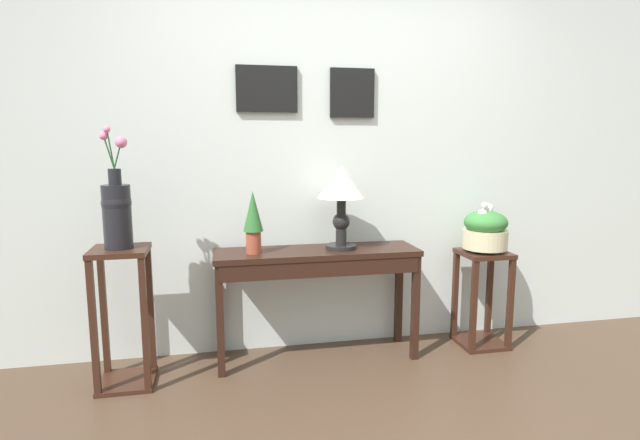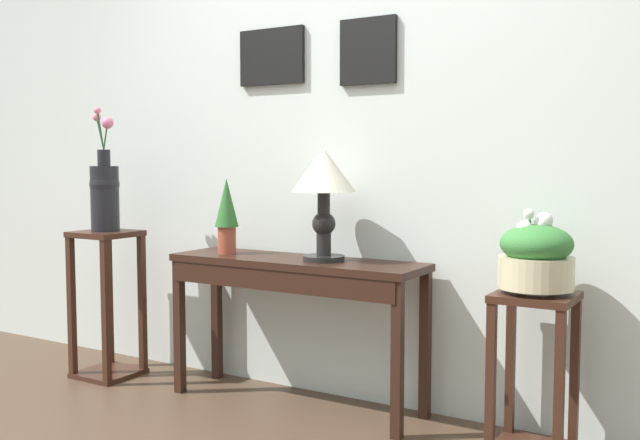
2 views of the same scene
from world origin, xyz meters
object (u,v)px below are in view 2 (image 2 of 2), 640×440
object	(u,v)px
potted_plant_on_console	(227,212)
flower_vase_tall_left	(105,190)
pedestal_stand_left	(107,304)
planter_bowl_wide_right	(536,257)
console_table	(293,281)
pedestal_stand_right	(533,375)
table_lamp	(324,180)

from	to	relation	value
potted_plant_on_console	flower_vase_tall_left	distance (m)	0.77
pedestal_stand_left	planter_bowl_wide_right	distance (m)	2.35
pedestal_stand_left	flower_vase_tall_left	distance (m)	0.63
console_table	flower_vase_tall_left	bearing A→B (deg)	-174.55
potted_plant_on_console	pedestal_stand_right	size ratio (longest dim) A/B	0.58
potted_plant_on_console	pedestal_stand_right	world-z (taller)	potted_plant_on_console
potted_plant_on_console	pedestal_stand_right	xyz separation A→B (m)	(1.56, 0.01, -0.61)
pedestal_stand_left	flower_vase_tall_left	size ratio (longest dim) A/B	1.20
table_lamp	pedestal_stand_right	bearing A→B (deg)	-1.12
console_table	planter_bowl_wide_right	distance (m)	1.17
pedestal_stand_left	pedestal_stand_right	bearing A→B (deg)	2.81
potted_plant_on_console	pedestal_stand_left	bearing A→B (deg)	-171.88
table_lamp	flower_vase_tall_left	xyz separation A→B (m)	(-1.32, -0.13, -0.07)
potted_plant_on_console	pedestal_stand_right	bearing A→B (deg)	0.21
table_lamp	potted_plant_on_console	world-z (taller)	table_lamp
table_lamp	pedestal_stand_right	size ratio (longest dim) A/B	0.79
console_table	potted_plant_on_console	world-z (taller)	potted_plant_on_console
flower_vase_tall_left	pedestal_stand_right	bearing A→B (deg)	2.82
console_table	pedestal_stand_right	size ratio (longest dim) A/B	1.94
potted_plant_on_console	planter_bowl_wide_right	xyz separation A→B (m)	(1.56, 0.01, -0.12)
pedestal_stand_left	planter_bowl_wide_right	xyz separation A→B (m)	(2.32, 0.11, 0.41)
console_table	pedestal_stand_left	world-z (taller)	pedestal_stand_left
pedestal_stand_right	table_lamp	bearing A→B (deg)	178.88
table_lamp	planter_bowl_wide_right	bearing A→B (deg)	-1.12
flower_vase_tall_left	pedestal_stand_left	bearing A→B (deg)	148.62
console_table	planter_bowl_wide_right	size ratio (longest dim) A/B	3.81
console_table	flower_vase_tall_left	distance (m)	1.23
table_lamp	pedestal_stand_left	distance (m)	1.50
console_table	potted_plant_on_console	xyz separation A→B (m)	(-0.40, -0.00, 0.32)
table_lamp	flower_vase_tall_left	world-z (taller)	flower_vase_tall_left
potted_plant_on_console	flower_vase_tall_left	world-z (taller)	flower_vase_tall_left
flower_vase_tall_left	pedestal_stand_right	size ratio (longest dim) A/B	1.01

